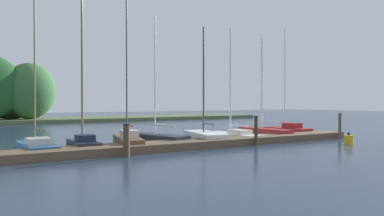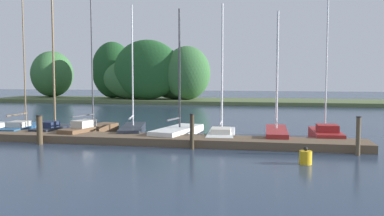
# 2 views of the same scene
# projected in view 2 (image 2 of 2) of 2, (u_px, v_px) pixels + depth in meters

# --- Properties ---
(dock_pier) EXTENTS (21.55, 1.80, 0.35)m
(dock_pier) POSITION_uv_depth(u_px,v_px,m) (125.00, 139.00, 19.19)
(dock_pier) COLOR brown
(dock_pier) RESTS_ON ground
(far_shore) EXTENTS (51.99, 8.82, 7.17)m
(far_shore) POSITION_uv_depth(u_px,v_px,m) (141.00, 78.00, 48.43)
(far_shore) COLOR #56663D
(far_shore) RESTS_ON ground
(sailboat_1) EXTENTS (1.26, 3.82, 8.42)m
(sailboat_1) POSITION_uv_depth(u_px,v_px,m) (24.00, 127.00, 22.31)
(sailboat_1) COLOR #285684
(sailboat_1) RESTS_ON ground
(sailboat_2) EXTENTS (1.18, 2.94, 7.74)m
(sailboat_2) POSITION_uv_depth(u_px,v_px,m) (54.00, 126.00, 21.60)
(sailboat_2) COLOR #232833
(sailboat_2) RESTS_ON ground
(sailboat_3) EXTENTS (1.82, 4.03, 7.75)m
(sailboat_3) POSITION_uv_depth(u_px,v_px,m) (91.00, 129.00, 21.15)
(sailboat_3) COLOR brown
(sailboat_3) RESTS_ON ground
(sailboat_4) EXTENTS (1.86, 4.18, 6.71)m
(sailboat_4) POSITION_uv_depth(u_px,v_px,m) (133.00, 129.00, 21.56)
(sailboat_4) COLOR #232833
(sailboat_4) RESTS_ON ground
(sailboat_5) EXTENTS (2.05, 4.13, 6.33)m
(sailboat_5) POSITION_uv_depth(u_px,v_px,m) (179.00, 132.00, 20.43)
(sailboat_5) COLOR white
(sailboat_5) RESTS_ON ground
(sailboat_6) EXTENTS (1.48, 4.24, 6.55)m
(sailboat_6) POSITION_uv_depth(u_px,v_px,m) (222.00, 133.00, 20.18)
(sailboat_6) COLOR white
(sailboat_6) RESTS_ON ground
(sailboat_7) EXTENTS (1.04, 4.16, 6.14)m
(sailboat_7) POSITION_uv_depth(u_px,v_px,m) (276.00, 133.00, 19.90)
(sailboat_7) COLOR maroon
(sailboat_7) RESTS_ON ground
(sailboat_8) EXTENTS (1.36, 3.44, 7.07)m
(sailboat_8) POSITION_uv_depth(u_px,v_px,m) (325.00, 134.00, 19.66)
(sailboat_8) COLOR maroon
(sailboat_8) RESTS_ON ground
(mooring_piling_1) EXTENTS (0.30, 0.30, 1.32)m
(mooring_piling_1) POSITION_uv_depth(u_px,v_px,m) (40.00, 130.00, 18.63)
(mooring_piling_1) COLOR #4C3D28
(mooring_piling_1) RESTS_ON ground
(mooring_piling_2) EXTENTS (0.21, 0.21, 1.50)m
(mooring_piling_2) POSITION_uv_depth(u_px,v_px,m) (192.00, 131.00, 17.40)
(mooring_piling_2) COLOR #3D3323
(mooring_piling_2) RESTS_ON ground
(mooring_piling_3) EXTENTS (0.20, 0.20, 1.52)m
(mooring_piling_3) POSITION_uv_depth(u_px,v_px,m) (358.00, 136.00, 16.06)
(mooring_piling_3) COLOR brown
(mooring_piling_3) RESTS_ON ground
(channel_buoy_1) EXTENTS (0.44, 0.44, 0.62)m
(channel_buoy_1) POSITION_uv_depth(u_px,v_px,m) (306.00, 157.00, 14.50)
(channel_buoy_1) COLOR gold
(channel_buoy_1) RESTS_ON ground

